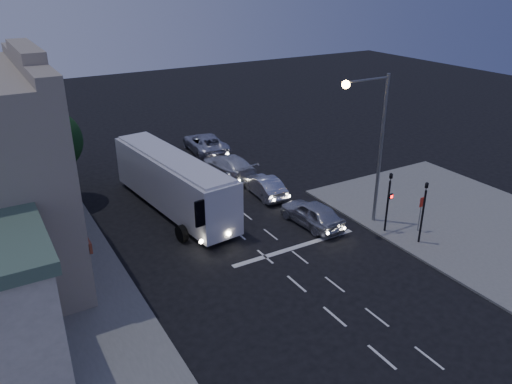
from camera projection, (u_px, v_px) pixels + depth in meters
ground at (285, 274)px, 25.56m from camera, size 120.00×120.00×0.00m
road_markings at (272, 241)px, 28.77m from camera, size 8.00×30.55×0.01m
tour_bus at (173, 181)px, 31.83m from camera, size 3.83×12.26×3.70m
car_suv at (312, 213)px, 30.31m from camera, size 2.19×4.69×1.55m
car_sedan_a at (264, 186)px, 34.40m from camera, size 1.80×4.38×1.41m
car_sedan_b at (229, 165)px, 37.88m from camera, size 2.65×5.63×1.59m
car_sedan_c at (206, 143)px, 42.75m from camera, size 3.32×6.13×1.63m
traffic_signal_main at (389, 195)px, 28.73m from camera, size 0.25×0.35×4.10m
traffic_signal_side at (424, 205)px, 27.50m from camera, size 0.18×0.15×4.10m
regulatory_sign at (421, 208)px, 29.05m from camera, size 0.45×0.12×2.20m
streetlight at (374, 134)px, 28.41m from camera, size 3.32×0.44×9.00m
street_tree at (50, 138)px, 31.82m from camera, size 4.00×4.00×6.20m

